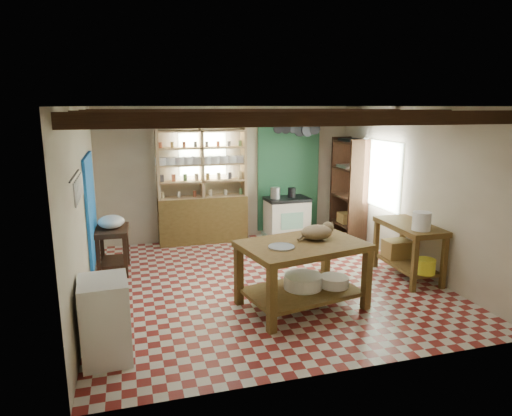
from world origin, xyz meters
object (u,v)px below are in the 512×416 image
object	(u,v)px
stove	(287,218)
cat	(317,232)
white_cabinet	(105,319)
prep_table	(113,250)
right_counter	(408,251)
work_table	(302,275)

from	to	relation	value
stove	cat	distance (m)	3.13
cat	white_cabinet	bearing A→B (deg)	173.73
prep_table	white_cabinet	bearing A→B (deg)	-87.87
white_cabinet	right_counter	bearing A→B (deg)	12.10
stove	right_counter	size ratio (longest dim) A/B	0.71
white_cabinet	right_counter	size ratio (longest dim) A/B	0.73
work_table	white_cabinet	world-z (taller)	work_table
stove	right_counter	xyz separation A→B (m)	(1.07, -2.56, 0.02)
prep_table	white_cabinet	size ratio (longest dim) A/B	0.83
white_cabinet	right_counter	xyz separation A→B (m)	(4.40, 1.18, -0.01)
stove	work_table	bearing A→B (deg)	-108.29
work_table	prep_table	distance (m)	3.16
right_counter	prep_table	bearing A→B (deg)	162.44
white_cabinet	right_counter	distance (m)	4.56
work_table	cat	size ratio (longest dim) A/B	3.65
cat	prep_table	bearing A→B (deg)	122.41
right_counter	cat	world-z (taller)	cat
stove	prep_table	bearing A→B (deg)	-164.11
white_cabinet	cat	world-z (taller)	cat
work_table	right_counter	xyz separation A→B (m)	(1.96, 0.55, -0.01)
white_cabinet	cat	distance (m)	2.82
cat	right_counter	bearing A→B (deg)	-6.96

